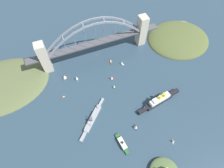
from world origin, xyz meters
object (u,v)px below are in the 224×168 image
(seaplane_taxiing_near_bridge, at_px, (110,39))
(small_boat_4, at_px, (122,63))
(small_boat_8, at_px, (64,97))
(ocean_liner, at_px, (159,100))
(naval_cruiser, at_px, (92,119))
(small_boat_10, at_px, (173,141))
(small_boat_6, at_px, (65,77))
(harbor_ferry_steamer, at_px, (122,143))
(small_boat_3, at_px, (136,127))
(small_boat_1, at_px, (114,86))
(small_boat_7, at_px, (77,78))
(small_boat_2, at_px, (111,62))
(small_boat_5, at_px, (112,78))
(harbor_arch_bridge, at_px, (96,42))

(seaplane_taxiing_near_bridge, bearing_deg, small_boat_4, 87.35)
(small_boat_4, relative_size, small_boat_8, 0.94)
(ocean_liner, height_order, naval_cruiser, ocean_liner)
(small_boat_8, height_order, small_boat_10, small_boat_10)
(small_boat_6, relative_size, small_boat_10, 1.48)
(ocean_liner, bearing_deg, harbor_ferry_steamer, 25.58)
(small_boat_6, bearing_deg, small_boat_3, 120.55)
(small_boat_1, bearing_deg, small_boat_7, -36.24)
(harbor_ferry_steamer, distance_m, small_boat_3, 31.87)
(seaplane_taxiing_near_bridge, distance_m, small_boat_8, 159.45)
(ocean_liner, xyz_separation_m, small_boat_2, (41.59, -109.68, -5.39))
(small_boat_1, distance_m, small_boat_5, 18.13)
(harbor_ferry_steamer, bearing_deg, seaplane_taxiing_near_bridge, -106.80)
(naval_cruiser, xyz_separation_m, small_boat_5, (-56.48, -60.00, 1.84))
(ocean_liner, relative_size, small_boat_10, 12.20)
(naval_cruiser, distance_m, small_boat_10, 124.09)
(small_boat_2, height_order, small_boat_6, small_boat_6)
(small_boat_4, bearing_deg, small_boat_6, -3.92)
(small_boat_3, relative_size, small_boat_5, 1.09)
(naval_cruiser, bearing_deg, small_boat_1, -141.79)
(small_boat_5, bearing_deg, harbor_ferry_steamer, 75.62)
(harbor_arch_bridge, bearing_deg, small_boat_6, 24.29)
(seaplane_taxiing_near_bridge, bearing_deg, small_boat_7, 38.68)
(small_boat_5, xyz_separation_m, small_boat_10, (-41.23, 136.49, -1.21))
(naval_cruiser, height_order, harbor_ferry_steamer, naval_cruiser)
(harbor_arch_bridge, xyz_separation_m, ocean_liner, (-60.34, 137.39, -26.60))
(small_boat_7, bearing_deg, small_boat_2, -168.08)
(harbor_ferry_steamer, height_order, small_boat_1, harbor_ferry_steamer)
(naval_cruiser, bearing_deg, seaplane_taxiing_near_bridge, -120.08)
(small_boat_6, relative_size, small_boat_7, 1.01)
(ocean_liner, height_order, small_boat_7, ocean_liner)
(seaplane_taxiing_near_bridge, height_order, small_boat_5, small_boat_5)
(small_boat_6, bearing_deg, small_boat_8, 72.87)
(naval_cruiser, relative_size, seaplane_taxiing_near_bridge, 6.13)
(small_boat_8, bearing_deg, small_boat_6, -107.13)
(small_boat_2, bearing_deg, harbor_ferry_steamer, 74.31)
(seaplane_taxiing_near_bridge, distance_m, small_boat_6, 128.64)
(naval_cruiser, relative_size, small_boat_7, 5.88)
(small_boat_3, distance_m, small_boat_7, 133.54)
(small_boat_7, distance_m, small_boat_10, 187.69)
(naval_cruiser, relative_size, small_boat_8, 6.82)
(seaplane_taxiing_near_bridge, xyz_separation_m, small_boat_10, (-6.94, 233.23, 1.09))
(small_boat_7, bearing_deg, small_boat_8, 41.44)
(small_boat_6, distance_m, small_boat_10, 206.89)
(small_boat_3, relative_size, small_boat_7, 1.06)
(small_boat_2, height_order, small_boat_3, small_boat_3)
(small_boat_3, xyz_separation_m, small_boat_4, (-31.30, -123.21, -1.07))
(small_boat_4, bearing_deg, naval_cruiser, 44.37)
(seaplane_taxiing_near_bridge, bearing_deg, harbor_arch_bridge, 38.20)
(small_boat_6, xyz_separation_m, small_boat_10, (-118.64, 169.49, -1.43))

